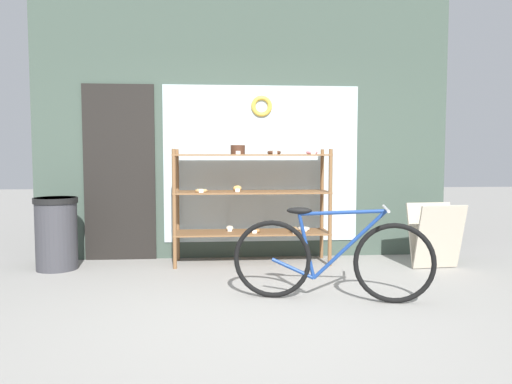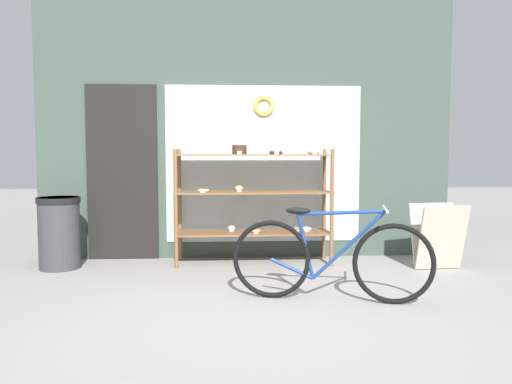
% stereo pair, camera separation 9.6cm
% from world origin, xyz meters
% --- Properties ---
extents(ground_plane, '(30.00, 30.00, 0.00)m').
position_xyz_m(ground_plane, '(0.00, 0.00, 0.00)').
color(ground_plane, gray).
extents(storefront_facade, '(5.04, 0.13, 3.44)m').
position_xyz_m(storefront_facade, '(-0.04, 2.32, 1.67)').
color(storefront_facade, '#3D4C42').
rests_on(storefront_facade, ground_plane).
extents(display_case, '(1.79, 0.49, 1.37)m').
position_xyz_m(display_case, '(0.07, 1.94, 0.81)').
color(display_case, brown).
rests_on(display_case, ground_plane).
extents(bicycle, '(1.70, 0.56, 0.82)m').
position_xyz_m(bicycle, '(0.64, 0.39, 0.37)').
color(bicycle, black).
rests_on(bicycle, ground_plane).
extents(sandwich_board, '(0.57, 0.43, 0.71)m').
position_xyz_m(sandwich_board, '(2.08, 1.51, 0.37)').
color(sandwich_board, '#B2A893').
rests_on(sandwich_board, ground_plane).
extents(trash_bin, '(0.47, 0.47, 0.80)m').
position_xyz_m(trash_bin, '(-2.11, 1.79, 0.43)').
color(trash_bin, '#38383D').
rests_on(trash_bin, ground_plane).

